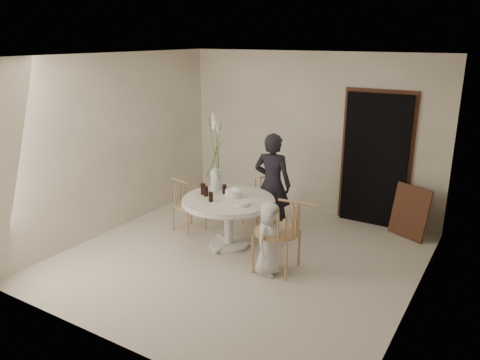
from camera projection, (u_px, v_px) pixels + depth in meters
The scene contains 18 objects.
ground at pixel (240, 258), 6.45m from camera, with size 4.50×4.50×0.00m, color beige.
room_shell at pixel (240, 143), 5.97m from camera, with size 4.50×4.50×4.50m.
doorway at pixel (375, 161), 7.35m from camera, with size 1.00×0.10×2.10m, color black.
door_trim at pixel (376, 156), 7.37m from camera, with size 1.12×0.03×2.22m, color #582E1E.
table at pixel (229, 206), 6.65m from camera, with size 1.33×1.33×0.73m.
picture_frame at pixel (410, 212), 7.03m from camera, with size 0.60×0.04×0.80m, color #582E1E.
chair_far at pixel (264, 193), 7.51m from camera, with size 0.55×0.57×0.80m.
chair_right at pixel (287, 226), 5.89m from camera, with size 0.63×0.58×0.99m.
chair_left at pixel (184, 198), 7.29m from camera, with size 0.53×0.50×0.78m.
girl at pixel (272, 184), 7.04m from camera, with size 0.58×0.38×1.58m, color black.
boy at pixel (269, 239), 5.90m from camera, with size 0.47×0.31×0.96m, color silver.
birthday_cake at pixel (233, 194), 6.64m from camera, with size 0.23×0.23×0.16m.
cola_tumbler_a at pixel (206, 191), 6.68m from camera, with size 0.07×0.07×0.14m, color black.
cola_tumbler_b at pixel (211, 197), 6.47m from camera, with size 0.06×0.06×0.14m, color black.
cola_tumbler_c at pixel (203, 189), 6.76m from camera, with size 0.08×0.08×0.16m, color black.
cola_tumbler_d at pixel (224, 189), 6.80m from camera, with size 0.06×0.06×0.14m, color black.
plate_stack at pixel (242, 204), 6.33m from camera, with size 0.20×0.20×0.05m, color silver.
flower_vase at pixel (216, 163), 6.87m from camera, with size 0.17×0.17×1.18m.
Camera 1 is at (3.04, -4.99, 2.94)m, focal length 35.00 mm.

